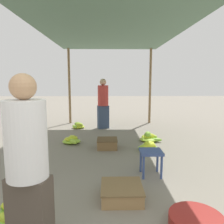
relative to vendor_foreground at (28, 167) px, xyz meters
name	(u,v)px	position (x,y,z in m)	size (l,w,h in m)	color
canopy_post_back_left	(69,86)	(-0.68, 5.92, 0.48)	(0.08, 0.08, 2.56)	olive
canopy_post_back_right	(150,86)	(2.12, 5.92, 0.48)	(0.08, 0.08, 2.56)	olive
canopy_tarp	(112,24)	(0.72, 2.83, 1.78)	(3.19, 6.59, 0.04)	#567A60
vendor_foreground	(28,167)	(0.00, 0.00, 0.00)	(0.40, 0.40, 1.54)	#4C4238
stool	(151,155)	(1.31, 1.59, -0.47)	(0.34, 0.34, 0.40)	#384C84
basin_black	(196,223)	(1.52, 0.32, -0.73)	(0.55, 0.55, 0.15)	maroon
banana_pile_left_0	(14,211)	(-0.37, 0.52, -0.71)	(0.43, 0.45, 0.22)	#8BBC33
banana_pile_left_1	(71,140)	(-0.23, 3.43, -0.73)	(0.44, 0.65, 0.18)	yellow
banana_pile_left_2	(78,126)	(-0.29, 5.02, -0.72)	(0.42, 0.37, 0.20)	#82B835
banana_pile_right_0	(148,147)	(1.51, 2.84, -0.72)	(0.43, 0.41, 0.18)	#C5D329
banana_pile_right_1	(149,138)	(1.65, 3.56, -0.71)	(0.53, 0.45, 0.24)	#C3D229
crate_near	(107,143)	(0.63, 3.01, -0.69)	(0.45, 0.45, 0.21)	brown
crate_mid	(122,192)	(0.81, 0.91, -0.71)	(0.52, 0.52, 0.18)	#9E7A4C
shopper_walking_mid	(103,103)	(0.50, 5.05, 0.00)	(0.41, 0.41, 1.54)	#384766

